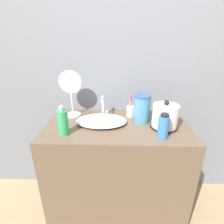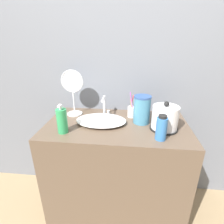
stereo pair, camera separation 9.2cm
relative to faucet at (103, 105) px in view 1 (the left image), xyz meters
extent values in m
cube|color=slate|center=(0.12, 0.17, 0.31)|extent=(6.00, 0.04, 2.60)
cube|color=brown|center=(0.12, -0.16, -0.55)|extent=(1.12, 0.62, 0.90)
ellipsoid|color=white|center=(-0.01, -0.16, -0.07)|extent=(0.40, 0.27, 0.05)
cylinder|color=silver|center=(-0.01, 0.02, -0.01)|extent=(0.02, 0.02, 0.17)
cylinder|color=silver|center=(-0.01, -0.05, 0.07)|extent=(0.02, 0.12, 0.02)
cylinder|color=silver|center=(0.03, 0.02, -0.08)|extent=(0.02, 0.02, 0.04)
cylinder|color=black|center=(0.47, -0.21, -0.09)|extent=(0.20, 0.20, 0.01)
cylinder|color=silver|center=(0.47, -0.21, -0.01)|extent=(0.19, 0.19, 0.18)
sphere|color=black|center=(0.47, -0.21, 0.10)|extent=(0.04, 0.04, 0.04)
cylinder|color=silver|center=(0.23, 0.00, -0.05)|extent=(0.07, 0.07, 0.09)
cylinder|color=#E5333F|center=(0.23, 0.01, 0.01)|extent=(0.04, 0.02, 0.15)
cylinder|color=yellow|center=(0.23, -0.01, 0.03)|extent=(0.02, 0.02, 0.18)
cylinder|color=#B24CCC|center=(0.23, -0.02, 0.03)|extent=(0.04, 0.02, 0.19)
cylinder|color=#2D9956|center=(-0.25, -0.34, -0.01)|extent=(0.07, 0.07, 0.18)
cylinder|color=white|center=(-0.25, -0.34, 0.09)|extent=(0.02, 0.02, 0.02)
cube|color=white|center=(-0.25, -0.35, 0.11)|extent=(0.02, 0.04, 0.01)
cylinder|color=#3370B7|center=(0.43, -0.36, -0.02)|extent=(0.07, 0.07, 0.16)
cylinder|color=black|center=(0.43, -0.36, 0.07)|extent=(0.05, 0.05, 0.02)
cylinder|color=silver|center=(-0.27, 0.00, -0.09)|extent=(0.13, 0.13, 0.01)
cylinder|color=silver|center=(-0.27, 0.00, 0.01)|extent=(0.01, 0.01, 0.20)
torus|color=silver|center=(-0.27, 0.00, 0.20)|extent=(0.19, 0.01, 0.19)
cylinder|color=silver|center=(-0.27, 0.00, 0.20)|extent=(0.16, 0.00, 0.16)
cylinder|color=teal|center=(0.31, -0.11, 0.01)|extent=(0.13, 0.13, 0.21)
cylinder|color=#2D4C84|center=(0.31, -0.11, 0.12)|extent=(0.13, 0.13, 0.01)
camera|label=1|loc=(0.12, -1.40, 0.52)|focal=28.00mm
camera|label=2|loc=(0.21, -1.40, 0.52)|focal=28.00mm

